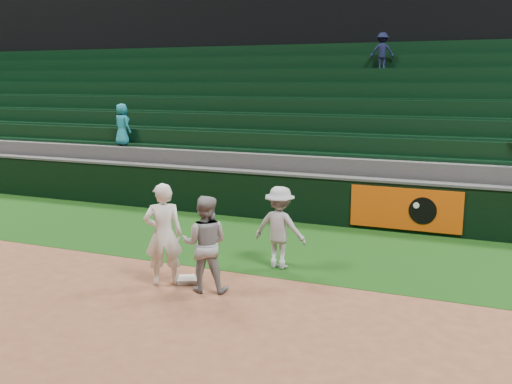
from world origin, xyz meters
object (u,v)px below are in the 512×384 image
Objects in this scene: baserunner at (205,244)px; first_base at (188,280)px; base_coach at (280,228)px; first_baseman at (163,235)px.

first_base is at bearing -43.38° from baserunner.
baserunner is (0.49, -0.26, 0.80)m from first_base.
first_base is at bearing 51.04° from base_coach.
baserunner is (0.81, 0.01, -0.08)m from first_baseman.
first_base is 0.98m from first_baseman.
base_coach is (1.26, 1.38, 0.77)m from first_base.
base_coach is at bearing -164.35° from first_baseman.
base_coach reaches higher than first_base.
base_coach is (0.77, 1.64, -0.03)m from baserunner.
baserunner is 1.05× the size of base_coach.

